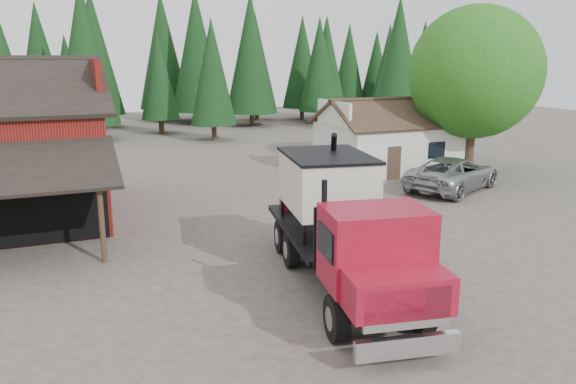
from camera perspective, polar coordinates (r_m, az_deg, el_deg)
name	(u,v)px	position (r m, az deg, el deg)	size (l,w,h in m)	color
ground	(273,260)	(20.25, -1.49, -6.94)	(120.00, 120.00, 0.00)	#4E453E
farmhouse	(389,144)	(36.94, 10.18, 4.87)	(8.60, 6.42, 4.65)	silver
deciduous_tree	(475,77)	(36.53, 18.48, 10.99)	(8.00, 8.00, 10.20)	#382619
conifer_backdrop	(127,128)	(60.52, -16.04, 6.26)	(76.00, 16.00, 16.00)	black
near_pine_b	(212,72)	(49.42, -7.70, 12.00)	(3.96, 3.96, 10.40)	#382619
near_pine_c	(398,60)	(52.35, 11.12, 13.05)	(4.84, 4.84, 12.40)	#382619
near_pine_d	(84,54)	(51.80, -19.99, 13.06)	(5.28, 5.28, 13.40)	#382619
feed_truck	(342,221)	(17.46, 5.52, -2.95)	(4.48, 10.49, 4.59)	black
silver_car	(453,174)	(31.89, 16.44, 1.81)	(3.03, 6.58, 1.83)	#A2A3A9
equip_box	(368,267)	(18.99, 8.08, -7.53)	(0.70, 1.10, 0.60)	maroon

